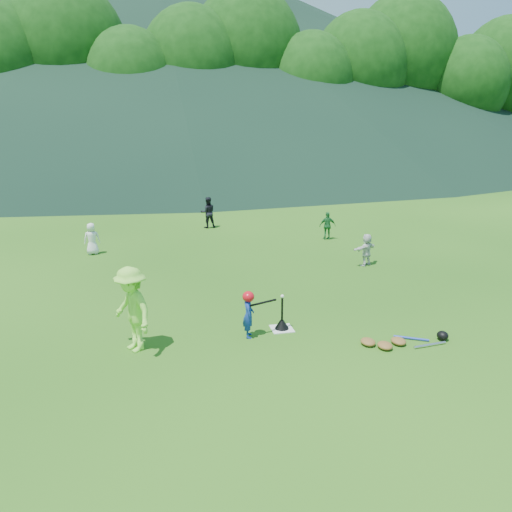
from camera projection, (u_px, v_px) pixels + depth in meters
The scene contains 15 objects.
ground at pixel (282, 329), 10.48m from camera, with size 120.00×120.00×0.00m, color #1F4F12.
home_plate at pixel (282, 329), 10.48m from camera, with size 0.45×0.45×0.02m, color silver.
baseball at pixel (282, 296), 10.28m from camera, with size 0.08×0.08×0.08m, color white.
batter_child at pixel (248, 315), 10.01m from camera, with size 0.34×0.23×0.94m, color navy.
adult_coach at pixel (132, 309), 9.35m from camera, with size 1.07×0.61×1.66m, color #92ED45.
fielder_a at pixel (92, 239), 15.90m from camera, with size 0.50×0.32×1.02m, color white.
fielder_b at pixel (208, 212), 19.56m from camera, with size 0.59×0.46×1.22m, color black.
fielder_c at pixel (328, 226), 17.78m from camera, with size 0.58×0.24×1.00m, color #216F33.
fielder_d at pixel (366, 250), 14.75m from camera, with size 0.89×0.28×0.96m, color silver.
batting_tee at pixel (282, 323), 10.45m from camera, with size 0.30×0.30×0.68m.
batter_gear at pixel (250, 297), 9.91m from camera, with size 0.72×0.26×0.31m.
equipment_pile at pixel (399, 341), 9.78m from camera, with size 1.80×0.61×0.19m.
outfield_fence at pixel (181, 165), 36.55m from camera, with size 70.07×0.08×1.33m.
tree_line at pixel (174, 63), 39.98m from camera, with size 70.04×11.40×14.82m.
distant_hills at pixel (105, 45), 81.47m from camera, with size 155.00×140.00×32.00m.
Camera 1 is at (-2.63, -9.30, 4.38)m, focal length 35.00 mm.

